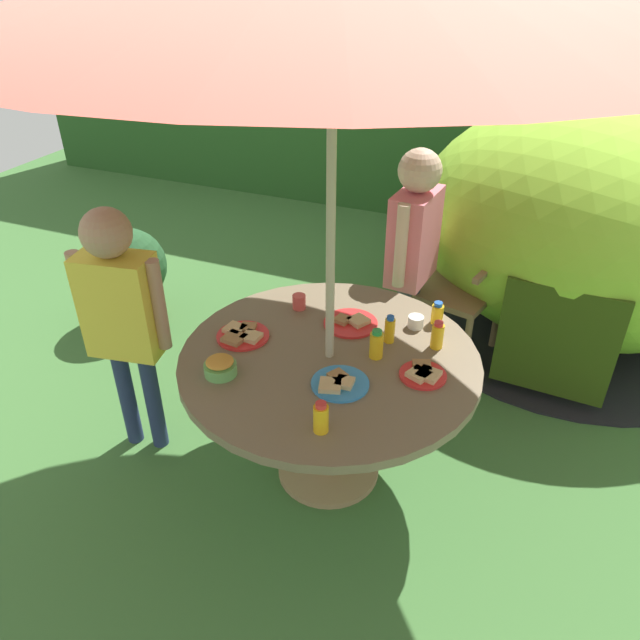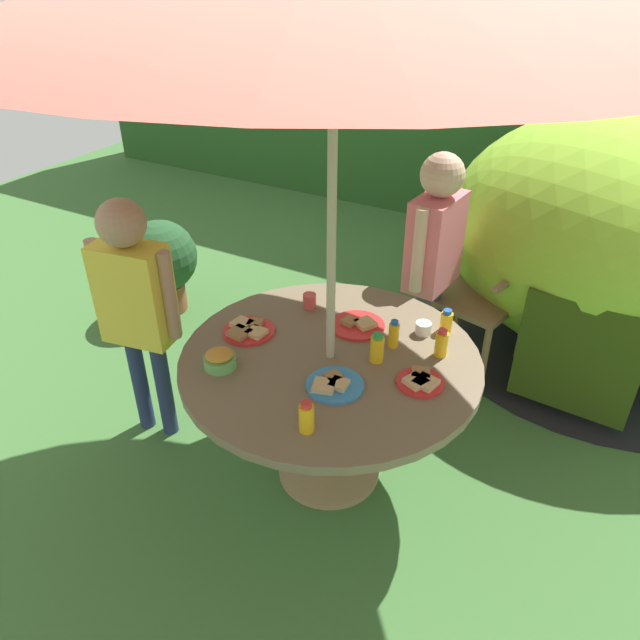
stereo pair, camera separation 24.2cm
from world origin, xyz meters
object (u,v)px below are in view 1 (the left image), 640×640
(snack_bowl, at_px, (220,367))
(cup_near, at_px, (299,302))
(plate_far_right, at_px, (242,335))
(garden_table, at_px, (329,377))
(wooden_chair, at_px, (462,269))
(juice_bottle_near_right, at_px, (390,330))
(juice_bottle_front_edge, at_px, (437,313))
(juice_bottle_center_front, at_px, (437,335))
(cup_far, at_px, (416,322))
(child_in_yellow_shirt, at_px, (121,306))
(plate_mid_right, at_px, (350,322))
(juice_bottle_far_left, at_px, (321,418))
(plate_mid_left, at_px, (339,383))
(potted_plant, at_px, (130,270))
(juice_bottle_near_left, at_px, (376,344))
(plate_center_back, at_px, (423,373))
(child_in_pink_shirt, at_px, (414,237))
(dome_tent, at_px, (589,221))

(snack_bowl, bearing_deg, cup_near, 81.86)
(cup_near, bearing_deg, plate_far_right, -112.35)
(garden_table, height_order, wooden_chair, wooden_chair)
(juice_bottle_near_right, xyz_separation_m, juice_bottle_front_edge, (0.16, 0.23, -0.01))
(plate_far_right, height_order, juice_bottle_center_front, juice_bottle_center_front)
(snack_bowl, bearing_deg, cup_far, 45.04)
(child_in_yellow_shirt, bearing_deg, snack_bowl, -22.33)
(child_in_yellow_shirt, relative_size, snack_bowl, 9.49)
(plate_mid_right, distance_m, juice_bottle_far_left, 0.72)
(plate_mid_left, height_order, juice_bottle_center_front, juice_bottle_center_front)
(potted_plant, bearing_deg, plate_mid_left, -28.11)
(snack_bowl, relative_size, cup_near, 1.89)
(child_in_yellow_shirt, xyz_separation_m, snack_bowl, (0.57, -0.13, -0.09))
(potted_plant, relative_size, child_in_yellow_shirt, 0.51)
(wooden_chair, bearing_deg, juice_bottle_near_right, -82.29)
(child_in_yellow_shirt, height_order, plate_mid_left, child_in_yellow_shirt)
(juice_bottle_near_left, distance_m, juice_bottle_center_front, 0.28)
(plate_mid_left, bearing_deg, potted_plant, 151.89)
(snack_bowl, distance_m, plate_mid_left, 0.48)
(plate_center_back, height_order, juice_bottle_front_edge, juice_bottle_front_edge)
(plate_mid_left, height_order, plate_center_back, same)
(potted_plant, bearing_deg, plate_mid_right, -17.23)
(wooden_chair, bearing_deg, juice_bottle_far_left, -81.90)
(plate_mid_left, bearing_deg, juice_bottle_center_front, 54.07)
(juice_bottle_near_right, height_order, juice_bottle_front_edge, juice_bottle_near_right)
(juice_bottle_near_left, distance_m, juice_bottle_far_left, 0.51)
(juice_bottle_front_edge, bearing_deg, juice_bottle_far_left, -104.20)
(wooden_chair, distance_m, child_in_yellow_shirt, 1.94)
(juice_bottle_front_edge, distance_m, cup_near, 0.65)
(plate_mid_left, relative_size, cup_far, 3.24)
(child_in_pink_shirt, relative_size, plate_center_back, 6.84)
(juice_bottle_center_front, bearing_deg, plate_center_back, -90.50)
(dome_tent, bearing_deg, child_in_pink_shirt, -129.62)
(dome_tent, xyz_separation_m, plate_center_back, (-0.57, -1.89, -0.01))
(garden_table, relative_size, juice_bottle_front_edge, 11.80)
(juice_bottle_center_front, height_order, cup_far, juice_bottle_center_front)
(potted_plant, distance_m, juice_bottle_far_left, 2.25)
(dome_tent, xyz_separation_m, plate_mid_left, (-0.87, -2.07, -0.01))
(plate_center_back, xyz_separation_m, juice_bottle_near_right, (-0.20, 0.19, 0.05))
(dome_tent, distance_m, child_in_yellow_shirt, 2.81)
(plate_far_right, bearing_deg, child_in_pink_shirt, 62.89)
(plate_mid_left, relative_size, juice_bottle_front_edge, 2.14)
(plate_center_back, bearing_deg, juice_bottle_near_right, 136.63)
(juice_bottle_near_right, height_order, cup_far, juice_bottle_near_right)
(child_in_yellow_shirt, xyz_separation_m, plate_center_back, (1.33, 0.17, -0.11))
(juice_bottle_center_front, bearing_deg, juice_bottle_front_edge, 102.67)
(plate_mid_left, distance_m, juice_bottle_center_front, 0.51)
(snack_bowl, relative_size, juice_bottle_far_left, 1.04)
(wooden_chair, bearing_deg, plate_mid_left, -84.25)
(child_in_yellow_shirt, xyz_separation_m, juice_bottle_center_front, (1.34, 0.40, -0.06))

